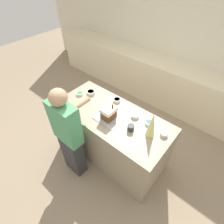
{
  "coord_description": "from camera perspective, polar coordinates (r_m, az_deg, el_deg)",
  "views": [
    {
      "loc": [
        1.14,
        -1.32,
        2.64
      ],
      "look_at": [
        0.0,
        0.0,
        0.98
      ],
      "focal_mm": 28.0,
      "sensor_mm": 36.0,
      "label": 1
    }
  ],
  "objects": [
    {
      "name": "ground_plane",
      "position": [
        3.16,
        -0.06,
        -12.94
      ],
      "size": [
        12.0,
        12.0,
        0.0
      ],
      "primitive_type": "plane",
      "color": "gray"
    },
    {
      "name": "wall_back",
      "position": [
        3.9,
        22.5,
        20.46
      ],
      "size": [
        8.0,
        0.05,
        2.6
      ],
      "color": "beige",
      "rests_on": "ground_plane"
    },
    {
      "name": "back_cabinet_block",
      "position": [
        3.99,
        17.49,
        8.53
      ],
      "size": [
        6.0,
        0.6,
        0.94
      ],
      "color": "beige",
      "rests_on": "ground_plane"
    },
    {
      "name": "kitchen_island",
      "position": [
        2.79,
        -0.07,
        -7.72
      ],
      "size": [
        1.73,
        0.78,
        0.92
      ],
      "color": "gray",
      "rests_on": "ground_plane"
    },
    {
      "name": "baking_tray",
      "position": [
        2.4,
        -1.08,
        -1.95
      ],
      "size": [
        0.36,
        0.3,
        0.01
      ],
      "color": "#9E9EA8",
      "rests_on": "kitchen_island"
    },
    {
      "name": "gingerbread_house",
      "position": [
        2.33,
        -1.1,
        -0.23
      ],
      "size": [
        0.17,
        0.2,
        0.24
      ],
      "color": "brown",
      "rests_on": "baking_tray"
    },
    {
      "name": "decorative_tree",
      "position": [
        2.12,
        12.87,
        -4.04
      ],
      "size": [
        0.11,
        0.11,
        0.38
      ],
      "color": "#DBD675",
      "rests_on": "kitchen_island"
    },
    {
      "name": "candy_bowl_far_right",
      "position": [
        2.66,
        1.67,
        3.96
      ],
      "size": [
        0.11,
        0.11,
        0.04
      ],
      "color": "white",
      "rests_on": "kitchen_island"
    },
    {
      "name": "candy_bowl_center_rear",
      "position": [
        2.37,
        12.12,
        -3.42
      ],
      "size": [
        0.12,
        0.12,
        0.04
      ],
      "color": "white",
      "rests_on": "kitchen_island"
    },
    {
      "name": "candy_bowl_near_tray_left",
      "position": [
        2.28,
        16.63,
        -6.82
      ],
      "size": [
        0.09,
        0.09,
        0.05
      ],
      "color": "white",
      "rests_on": "kitchen_island"
    },
    {
      "name": "candy_bowl_beside_tree",
      "position": [
        2.42,
        7.59,
        -1.14
      ],
      "size": [
        0.11,
        0.11,
        0.05
      ],
      "color": "white",
      "rests_on": "kitchen_island"
    },
    {
      "name": "candy_bowl_near_tray_right",
      "position": [
        2.82,
        -6.92,
        6.39
      ],
      "size": [
        0.13,
        0.13,
        0.05
      ],
      "color": "silver",
      "rests_on": "kitchen_island"
    },
    {
      "name": "candy_bowl_far_left",
      "position": [
        2.83,
        -10.5,
        5.94
      ],
      "size": [
        0.11,
        0.11,
        0.04
      ],
      "color": "white",
      "rests_on": "kitchen_island"
    },
    {
      "name": "mug",
      "position": [
        2.24,
        6.15,
        -5.13
      ],
      "size": [
        0.09,
        0.09,
        0.08
      ],
      "color": "#2D2D33",
      "rests_on": "kitchen_island"
    },
    {
      "name": "person",
      "position": [
        2.4,
        -13.91,
        -7.63
      ],
      "size": [
        0.41,
        0.52,
        1.57
      ],
      "color": "#333338",
      "rests_on": "ground_plane"
    }
  ]
}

